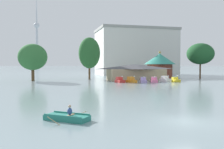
{
  "coord_description": "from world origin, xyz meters",
  "views": [
    {
      "loc": [
        -9.38,
        -15.82,
        4.08
      ],
      "look_at": [
        1.32,
        26.49,
        2.38
      ],
      "focal_mm": 39.44,
      "sensor_mm": 36.0,
      "label": 1
    }
  ],
  "objects_px": {
    "pedal_boat_pink": "(154,80)",
    "shoreline_tree_mid": "(89,53)",
    "background_building_block": "(135,52)",
    "pedal_boat_yellow": "(175,80)",
    "shoreline_tree_right": "(200,54)",
    "green_roof_pavilion": "(160,65)",
    "distant_broadcast_tower": "(37,29)",
    "pedal_boat_orange": "(131,80)",
    "pedal_boat_lavender": "(143,80)",
    "shoreline_tree_tall_left": "(33,57)",
    "rowboat_with_rower": "(67,117)",
    "pedal_boat_white": "(165,79)",
    "boathouse": "(136,72)",
    "pedal_boat_red": "(120,80)"
  },
  "relations": [
    {
      "from": "pedal_boat_lavender",
      "to": "boathouse",
      "type": "distance_m",
      "value": 8.81
    },
    {
      "from": "pedal_boat_white",
      "to": "boathouse",
      "type": "height_order",
      "value": "boathouse"
    },
    {
      "from": "pedal_boat_pink",
      "to": "boathouse",
      "type": "relative_size",
      "value": 0.2
    },
    {
      "from": "pedal_boat_white",
      "to": "pedal_boat_red",
      "type": "bearing_deg",
      "value": -111.71
    },
    {
      "from": "pedal_boat_white",
      "to": "shoreline_tree_mid",
      "type": "height_order",
      "value": "shoreline_tree_mid"
    },
    {
      "from": "green_roof_pavilion",
      "to": "background_building_block",
      "type": "relative_size",
      "value": 0.29
    },
    {
      "from": "rowboat_with_rower",
      "to": "boathouse",
      "type": "bearing_deg",
      "value": -77.84
    },
    {
      "from": "pedal_boat_lavender",
      "to": "distant_broadcast_tower",
      "type": "distance_m",
      "value": 286.84
    },
    {
      "from": "rowboat_with_rower",
      "to": "distant_broadcast_tower",
      "type": "distance_m",
      "value": 319.39
    },
    {
      "from": "pedal_boat_yellow",
      "to": "shoreline_tree_right",
      "type": "distance_m",
      "value": 18.62
    },
    {
      "from": "pedal_boat_lavender",
      "to": "green_roof_pavilion",
      "type": "bearing_deg",
      "value": 155.59
    },
    {
      "from": "pedal_boat_white",
      "to": "distant_broadcast_tower",
      "type": "xyz_separation_m",
      "value": [
        -43.01,
        278.92,
        50.11
      ]
    },
    {
      "from": "pedal_boat_pink",
      "to": "background_building_block",
      "type": "height_order",
      "value": "background_building_block"
    },
    {
      "from": "background_building_block",
      "to": "pedal_boat_lavender",
      "type": "bearing_deg",
      "value": -107.36
    },
    {
      "from": "background_building_block",
      "to": "distant_broadcast_tower",
      "type": "height_order",
      "value": "distant_broadcast_tower"
    },
    {
      "from": "boathouse",
      "to": "distant_broadcast_tower",
      "type": "xyz_separation_m",
      "value": [
        -38.28,
        271.45,
        48.46
      ]
    },
    {
      "from": "pedal_boat_pink",
      "to": "shoreline_tree_mid",
      "type": "xyz_separation_m",
      "value": [
        -12.97,
        14.95,
        6.92
      ]
    },
    {
      "from": "shoreline_tree_tall_left",
      "to": "shoreline_tree_mid",
      "type": "bearing_deg",
      "value": 10.31
    },
    {
      "from": "pedal_boat_orange",
      "to": "pedal_boat_lavender",
      "type": "height_order",
      "value": "pedal_boat_orange"
    },
    {
      "from": "pedal_boat_lavender",
      "to": "shoreline_tree_tall_left",
      "type": "bearing_deg",
      "value": -104.27
    },
    {
      "from": "pedal_boat_orange",
      "to": "pedal_boat_lavender",
      "type": "bearing_deg",
      "value": 49.69
    },
    {
      "from": "distant_broadcast_tower",
      "to": "background_building_block",
      "type": "bearing_deg",
      "value": -77.73
    },
    {
      "from": "pedal_boat_yellow",
      "to": "green_roof_pavilion",
      "type": "xyz_separation_m",
      "value": [
        2.72,
        14.53,
        3.72
      ]
    },
    {
      "from": "pedal_boat_yellow",
      "to": "pedal_boat_white",
      "type": "bearing_deg",
      "value": -102.83
    },
    {
      "from": "shoreline_tree_mid",
      "to": "shoreline_tree_right",
      "type": "bearing_deg",
      "value": -7.7
    },
    {
      "from": "pedal_boat_lavender",
      "to": "shoreline_tree_right",
      "type": "xyz_separation_m",
      "value": [
        22.19,
        10.87,
        6.84
      ]
    },
    {
      "from": "green_roof_pavilion",
      "to": "shoreline_tree_right",
      "type": "height_order",
      "value": "shoreline_tree_right"
    },
    {
      "from": "shoreline_tree_mid",
      "to": "pedal_boat_pink",
      "type": "bearing_deg",
      "value": -49.04
    },
    {
      "from": "pedal_boat_white",
      "to": "shoreline_tree_mid",
      "type": "xyz_separation_m",
      "value": [
        -16.18,
        14.16,
        6.85
      ]
    },
    {
      "from": "boathouse",
      "to": "background_building_block",
      "type": "height_order",
      "value": "background_building_block"
    },
    {
      "from": "pedal_boat_red",
      "to": "pedal_boat_orange",
      "type": "relative_size",
      "value": 0.92
    },
    {
      "from": "green_roof_pavilion",
      "to": "rowboat_with_rower",
      "type": "bearing_deg",
      "value": -121.72
    },
    {
      "from": "rowboat_with_rower",
      "to": "green_roof_pavilion",
      "type": "bearing_deg",
      "value": -83.75
    },
    {
      "from": "pedal_boat_white",
      "to": "green_roof_pavilion",
      "type": "relative_size",
      "value": 0.31
    },
    {
      "from": "pedal_boat_red",
      "to": "shoreline_tree_tall_left",
      "type": "distance_m",
      "value": 23.37
    },
    {
      "from": "pedal_boat_pink",
      "to": "rowboat_with_rower",
      "type": "bearing_deg",
      "value": -14.67
    },
    {
      "from": "background_building_block",
      "to": "pedal_boat_yellow",
      "type": "bearing_deg",
      "value": -97.27
    },
    {
      "from": "boathouse",
      "to": "green_roof_pavilion",
      "type": "bearing_deg",
      "value": 33.16
    },
    {
      "from": "rowboat_with_rower",
      "to": "green_roof_pavilion",
      "type": "relative_size",
      "value": 0.37
    },
    {
      "from": "pedal_boat_white",
      "to": "background_building_block",
      "type": "xyz_separation_m",
      "value": [
        8.06,
        44.05,
        9.0
      ]
    },
    {
      "from": "shoreline_tree_right",
      "to": "background_building_block",
      "type": "height_order",
      "value": "background_building_block"
    },
    {
      "from": "pedal_boat_yellow",
      "to": "background_building_block",
      "type": "bearing_deg",
      "value": 175.4
    },
    {
      "from": "background_building_block",
      "to": "pedal_boat_red",
      "type": "bearing_deg",
      "value": -113.91
    },
    {
      "from": "shoreline_tree_mid",
      "to": "shoreline_tree_right",
      "type": "height_order",
      "value": "shoreline_tree_mid"
    },
    {
      "from": "pedal_boat_pink",
      "to": "boathouse",
      "type": "bearing_deg",
      "value": -151.61
    },
    {
      "from": "shoreline_tree_tall_left",
      "to": "background_building_block",
      "type": "relative_size",
      "value": 0.3
    },
    {
      "from": "pedal_boat_lavender",
      "to": "background_building_block",
      "type": "height_order",
      "value": "background_building_block"
    },
    {
      "from": "shoreline_tree_right",
      "to": "distant_broadcast_tower",
      "type": "height_order",
      "value": "distant_broadcast_tower"
    },
    {
      "from": "shoreline_tree_tall_left",
      "to": "pedal_boat_orange",
      "type": "bearing_deg",
      "value": -27.18
    },
    {
      "from": "rowboat_with_rower",
      "to": "pedal_boat_red",
      "type": "height_order",
      "value": "pedal_boat_red"
    }
  ]
}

